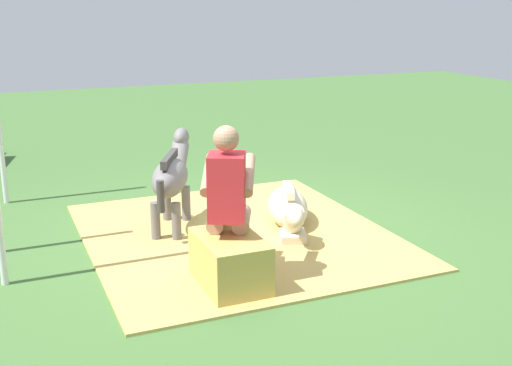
% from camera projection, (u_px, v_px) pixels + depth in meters
% --- Properties ---
extents(ground_plane, '(24.00, 24.00, 0.00)m').
position_uv_depth(ground_plane, '(243.00, 237.00, 6.18)').
color(ground_plane, '#426B33').
extents(hay_patch, '(3.10, 2.82, 0.02)m').
position_uv_depth(hay_patch, '(236.00, 235.00, 6.23)').
color(hay_patch, tan).
rests_on(hay_patch, ground).
extents(hay_bale, '(0.71, 0.46, 0.42)m').
position_uv_depth(hay_bale, '(230.00, 262.00, 5.05)').
color(hay_bale, tan).
rests_on(hay_bale, ground).
extents(person_seated, '(0.72, 0.58, 1.30)m').
position_uv_depth(person_seated, '(228.00, 197.00, 5.06)').
color(person_seated, tan).
rests_on(person_seated, ground).
extents(pony_standing, '(1.24, 0.77, 0.91)m').
position_uv_depth(pony_standing, '(172.00, 175.00, 6.30)').
color(pony_standing, slate).
rests_on(pony_standing, ground).
extents(pony_lying, '(1.35, 0.72, 0.42)m').
position_uv_depth(pony_lying, '(289.00, 209.00, 6.43)').
color(pony_lying, beige).
rests_on(pony_lying, ground).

